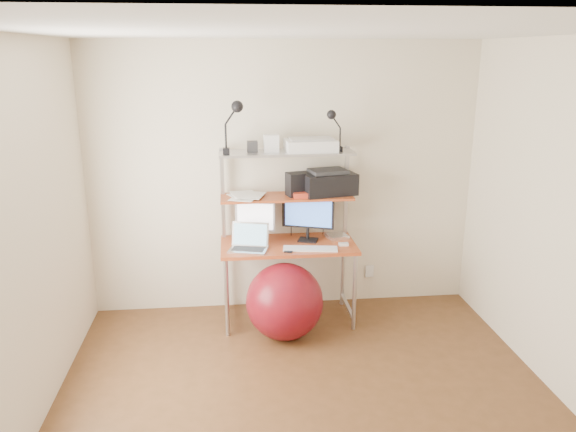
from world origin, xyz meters
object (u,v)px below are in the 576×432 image
laptop (249,244)px  printer (328,182)px  exercise_ball (285,301)px  monitor_silver (255,219)px  monitor_black (308,215)px

laptop → printer: bearing=34.9°
laptop → exercise_ball: bearing=-24.2°
monitor_silver → exercise_ball: monitor_silver is taller
exercise_ball → printer: bearing=48.1°
monitor_silver → exercise_ball: size_ratio=0.60×
monitor_silver → laptop: (-0.06, -0.19, -0.16)m
monitor_black → monitor_silver: bearing=-162.3°
monitor_silver → monitor_black: size_ratio=0.85×
monitor_black → exercise_ball: size_ratio=0.71×
monitor_silver → printer: bearing=19.6°
printer → laptop: bearing=-172.9°
monitor_silver → monitor_black: bearing=12.0°
monitor_silver → printer: printer is taller
monitor_silver → laptop: size_ratio=1.06×
laptop → printer: (0.73, 0.26, 0.47)m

